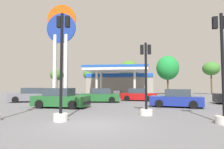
{
  "coord_description": "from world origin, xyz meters",
  "views": [
    {
      "loc": [
        1.96,
        -8.45,
        1.72
      ],
      "look_at": [
        -0.86,
        13.31,
        3.01
      ],
      "focal_mm": 30.93,
      "sensor_mm": 36.0,
      "label": 1
    }
  ],
  "objects_px": {
    "traffic_signal_3": "(146,91)",
    "tree_2": "(129,70)",
    "tree_0": "(57,75)",
    "tree_3": "(168,68)",
    "traffic_signal_0": "(61,83)",
    "tree_4": "(211,69)",
    "car_4": "(61,99)",
    "station_pole_sign": "(61,37)",
    "car_2": "(177,99)",
    "car_5": "(31,95)",
    "traffic_signal_2": "(223,88)",
    "car_1": "(100,96)",
    "tree_1": "(90,75)",
    "car_0": "(139,95)"
  },
  "relations": [
    {
      "from": "tree_3",
      "to": "tree_4",
      "type": "xyz_separation_m",
      "value": [
        8.83,
        1.95,
        -0.09
      ]
    },
    {
      "from": "car_4",
      "to": "car_5",
      "type": "relative_size",
      "value": 0.98
    },
    {
      "from": "station_pole_sign",
      "to": "car_5",
      "type": "relative_size",
      "value": 3.02
    },
    {
      "from": "station_pole_sign",
      "to": "tree_4",
      "type": "relative_size",
      "value": 2.09
    },
    {
      "from": "traffic_signal_2",
      "to": "tree_0",
      "type": "xyz_separation_m",
      "value": [
        -21.75,
        31.93,
        2.51
      ]
    },
    {
      "from": "car_2",
      "to": "car_4",
      "type": "height_order",
      "value": "car_4"
    },
    {
      "from": "car_1",
      "to": "tree_2",
      "type": "distance_m",
      "value": 21.13
    },
    {
      "from": "station_pole_sign",
      "to": "car_4",
      "type": "relative_size",
      "value": 3.08
    },
    {
      "from": "traffic_signal_0",
      "to": "tree_3",
      "type": "bearing_deg",
      "value": 71.98
    },
    {
      "from": "station_pole_sign",
      "to": "car_5",
      "type": "distance_m",
      "value": 10.97
    },
    {
      "from": "car_4",
      "to": "tree_4",
      "type": "xyz_separation_m",
      "value": [
        20.86,
        26.33,
        4.47
      ]
    },
    {
      "from": "car_4",
      "to": "car_2",
      "type": "bearing_deg",
      "value": 9.8
    },
    {
      "from": "car_1",
      "to": "tree_2",
      "type": "bearing_deg",
      "value": 83.95
    },
    {
      "from": "tree_2",
      "to": "tree_3",
      "type": "height_order",
      "value": "tree_3"
    },
    {
      "from": "station_pole_sign",
      "to": "car_0",
      "type": "distance_m",
      "value": 14.51
    },
    {
      "from": "station_pole_sign",
      "to": "tree_0",
      "type": "distance_m",
      "value": 16.75
    },
    {
      "from": "traffic_signal_2",
      "to": "tree_2",
      "type": "bearing_deg",
      "value": 100.12
    },
    {
      "from": "car_5",
      "to": "tree_0",
      "type": "height_order",
      "value": "tree_0"
    },
    {
      "from": "station_pole_sign",
      "to": "tree_3",
      "type": "bearing_deg",
      "value": 35.79
    },
    {
      "from": "car_0",
      "to": "traffic_signal_0",
      "type": "distance_m",
      "value": 14.12
    },
    {
      "from": "traffic_signal_3",
      "to": "tree_0",
      "type": "xyz_separation_m",
      "value": [
        -18.38,
        29.71,
        2.72
      ]
    },
    {
      "from": "tree_0",
      "to": "tree_1",
      "type": "bearing_deg",
      "value": -7.63
    },
    {
      "from": "station_pole_sign",
      "to": "tree_3",
      "type": "height_order",
      "value": "station_pole_sign"
    },
    {
      "from": "traffic_signal_0",
      "to": "tree_2",
      "type": "bearing_deg",
      "value": 86.3
    },
    {
      "from": "car_1",
      "to": "traffic_signal_0",
      "type": "distance_m",
      "value": 11.0
    },
    {
      "from": "tree_3",
      "to": "tree_2",
      "type": "bearing_deg",
      "value": 168.68
    },
    {
      "from": "traffic_signal_3",
      "to": "tree_2",
      "type": "height_order",
      "value": "tree_2"
    },
    {
      "from": "traffic_signal_0",
      "to": "car_4",
      "type": "bearing_deg",
      "value": 112.38
    },
    {
      "from": "traffic_signal_0",
      "to": "tree_4",
      "type": "bearing_deg",
      "value": 59.77
    },
    {
      "from": "car_4",
      "to": "tree_4",
      "type": "relative_size",
      "value": 0.68
    },
    {
      "from": "traffic_signal_3",
      "to": "car_4",
      "type": "bearing_deg",
      "value": 154.72
    },
    {
      "from": "car_4",
      "to": "traffic_signal_3",
      "type": "bearing_deg",
      "value": -25.28
    },
    {
      "from": "car_0",
      "to": "traffic_signal_0",
      "type": "relative_size",
      "value": 0.79
    },
    {
      "from": "tree_0",
      "to": "tree_3",
      "type": "height_order",
      "value": "tree_3"
    },
    {
      "from": "tree_3",
      "to": "car_0",
      "type": "bearing_deg",
      "value": -109.55
    },
    {
      "from": "car_1",
      "to": "traffic_signal_2",
      "type": "xyz_separation_m",
      "value": [
        7.75,
        -10.68,
        0.95
      ]
    },
    {
      "from": "car_0",
      "to": "car_4",
      "type": "height_order",
      "value": "car_4"
    },
    {
      "from": "car_1",
      "to": "car_5",
      "type": "height_order",
      "value": "car_5"
    },
    {
      "from": "tree_2",
      "to": "tree_3",
      "type": "xyz_separation_m",
      "value": [
        7.7,
        -1.54,
        0.14
      ]
    },
    {
      "from": "car_1",
      "to": "tree_4",
      "type": "bearing_deg",
      "value": 48.22
    },
    {
      "from": "station_pole_sign",
      "to": "tree_2",
      "type": "relative_size",
      "value": 1.96
    },
    {
      "from": "station_pole_sign",
      "to": "tree_2",
      "type": "height_order",
      "value": "station_pole_sign"
    },
    {
      "from": "car_5",
      "to": "traffic_signal_2",
      "type": "distance_m",
      "value": 18.22
    },
    {
      "from": "car_4",
      "to": "tree_1",
      "type": "height_order",
      "value": "tree_1"
    },
    {
      "from": "car_2",
      "to": "traffic_signal_3",
      "type": "relative_size",
      "value": 1.01
    },
    {
      "from": "car_4",
      "to": "tree_0",
      "type": "bearing_deg",
      "value": 114.0
    },
    {
      "from": "station_pole_sign",
      "to": "car_0",
      "type": "bearing_deg",
      "value": -20.16
    },
    {
      "from": "car_1",
      "to": "tree_3",
      "type": "relative_size",
      "value": 0.56
    },
    {
      "from": "tree_0",
      "to": "traffic_signal_2",
      "type": "bearing_deg",
      "value": -55.74
    },
    {
      "from": "traffic_signal_0",
      "to": "tree_1",
      "type": "bearing_deg",
      "value": 101.47
    }
  ]
}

